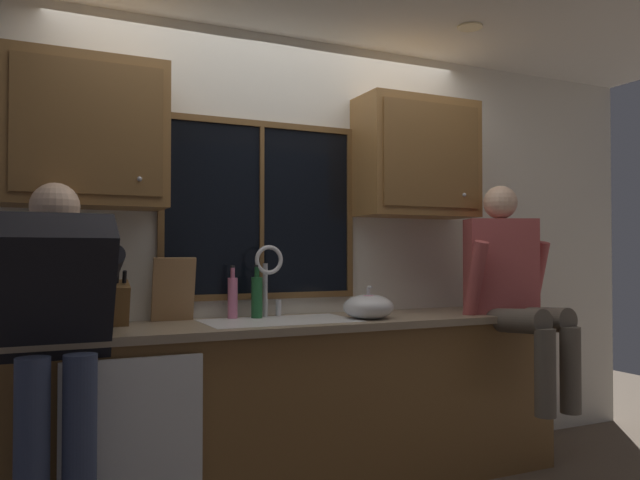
% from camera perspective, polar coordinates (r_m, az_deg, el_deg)
% --- Properties ---
extents(back_wall, '(5.52, 0.12, 2.55)m').
position_cam_1_polar(back_wall, '(3.68, -4.48, -1.24)').
color(back_wall, silver).
rests_on(back_wall, floor).
extents(ceiling_downlight_right, '(0.14, 0.14, 0.01)m').
position_cam_1_polar(ceiling_downlight_right, '(3.78, 13.54, 18.39)').
color(ceiling_downlight_right, '#FFEAB2').
extents(window_glass, '(1.10, 0.02, 0.95)m').
position_cam_1_polar(window_glass, '(3.59, -5.41, 2.75)').
color(window_glass, black).
extents(window_frame_top, '(1.17, 0.02, 0.04)m').
position_cam_1_polar(window_frame_top, '(3.65, -5.34, 10.50)').
color(window_frame_top, brown).
extents(window_frame_bottom, '(1.17, 0.02, 0.04)m').
position_cam_1_polar(window_frame_bottom, '(3.58, -5.37, -5.12)').
color(window_frame_bottom, brown).
extents(window_frame_left, '(0.03, 0.02, 0.95)m').
position_cam_1_polar(window_frame_left, '(3.43, -14.32, 2.97)').
color(window_frame_left, brown).
extents(window_frame_right, '(0.04, 0.02, 0.95)m').
position_cam_1_polar(window_frame_right, '(3.81, 2.71, 2.52)').
color(window_frame_right, brown).
extents(window_mullion_center, '(0.02, 0.02, 0.95)m').
position_cam_1_polar(window_mullion_center, '(3.58, -5.34, 2.76)').
color(window_mullion_center, brown).
extents(lower_cabinet_run, '(3.12, 0.58, 0.88)m').
position_cam_1_polar(lower_cabinet_run, '(3.45, -2.39, -15.23)').
color(lower_cabinet_run, brown).
rests_on(lower_cabinet_run, floor).
extents(countertop, '(3.18, 0.62, 0.04)m').
position_cam_1_polar(countertop, '(3.35, -2.25, -7.66)').
color(countertop, gray).
rests_on(countertop, lower_cabinet_run).
extents(dishwasher_front, '(0.60, 0.02, 0.74)m').
position_cam_1_polar(dishwasher_front, '(2.92, -16.71, -17.45)').
color(dishwasher_front, white).
extents(upper_cabinet_left, '(0.75, 0.36, 0.72)m').
position_cam_1_polar(upper_cabinet_left, '(3.27, -20.54, 9.12)').
color(upper_cabinet_left, olive).
extents(upper_cabinet_right, '(0.75, 0.36, 0.72)m').
position_cam_1_polar(upper_cabinet_right, '(3.91, 8.82, 7.37)').
color(upper_cabinet_right, olive).
extents(sink, '(0.80, 0.46, 0.21)m').
position_cam_1_polar(sink, '(3.34, -3.73, -9.04)').
color(sink, silver).
rests_on(sink, lower_cabinet_run).
extents(faucet, '(0.18, 0.09, 0.40)m').
position_cam_1_polar(faucet, '(3.48, -4.68, -2.91)').
color(faucet, silver).
rests_on(faucet, countertop).
extents(person_standing, '(0.53, 0.68, 1.59)m').
position_cam_1_polar(person_standing, '(2.77, -22.98, -7.48)').
color(person_standing, '#384260').
rests_on(person_standing, floor).
extents(person_sitting_on_counter, '(0.54, 0.66, 1.26)m').
position_cam_1_polar(person_sitting_on_counter, '(3.80, 17.18, -3.77)').
color(person_sitting_on_counter, '#595147').
rests_on(person_sitting_on_counter, countertop).
extents(knife_block, '(0.12, 0.18, 0.32)m').
position_cam_1_polar(knife_block, '(3.22, -18.18, -5.58)').
color(knife_block, brown).
rests_on(knife_block, countertop).
extents(cutting_board, '(0.22, 0.09, 0.34)m').
position_cam_1_polar(cutting_board, '(3.37, -13.23, -4.42)').
color(cutting_board, '#997047').
rests_on(cutting_board, countertop).
extents(mixing_bowl, '(0.28, 0.28, 0.14)m').
position_cam_1_polar(mixing_bowl, '(3.44, 4.43, -6.13)').
color(mixing_bowl, silver).
rests_on(mixing_bowl, countertop).
extents(soap_dispenser, '(0.06, 0.07, 0.18)m').
position_cam_1_polar(soap_dispenser, '(3.41, 4.45, -6.05)').
color(soap_dispenser, pink).
rests_on(soap_dispenser, countertop).
extents(bottle_green_glass, '(0.05, 0.05, 0.29)m').
position_cam_1_polar(bottle_green_glass, '(3.45, -7.98, -5.14)').
color(bottle_green_glass, pink).
rests_on(bottle_green_glass, countertop).
extents(bottle_tall_clear, '(0.06, 0.06, 0.29)m').
position_cam_1_polar(bottle_tall_clear, '(3.45, -5.79, -5.12)').
color(bottle_tall_clear, '#1E592D').
rests_on(bottle_tall_clear, countertop).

